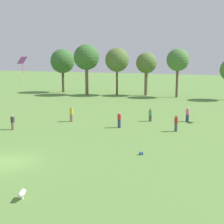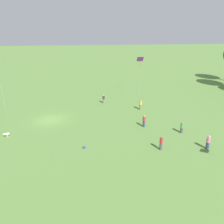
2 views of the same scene
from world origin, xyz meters
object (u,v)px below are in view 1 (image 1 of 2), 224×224
(dog_0, at_px, (22,194))
(picnic_bag_0, at_px, (141,153))
(person_3, at_px, (187,114))
(person_0, at_px, (71,114))
(kite_3, at_px, (22,61))
(person_1, at_px, (176,123))
(person_4, at_px, (119,120))
(person_6, at_px, (13,122))
(person_5, at_px, (150,115))

(dog_0, xyz_separation_m, picnic_bag_0, (3.91, 10.35, -0.25))
(person_3, height_order, picnic_bag_0, person_3)
(person_0, xyz_separation_m, dog_0, (7.86, -19.81, -0.55))
(kite_3, xyz_separation_m, picnic_bag_0, (19.78, -10.80, -7.16))
(kite_3, bearing_deg, person_3, 146.35)
(picnic_bag_0, bearing_deg, person_3, 84.10)
(person_1, bearing_deg, picnic_bag_0, -83.00)
(person_4, relative_size, kite_3, 0.22)
(kite_3, bearing_deg, picnic_bag_0, 107.26)
(person_6, distance_m, dog_0, 18.01)
(person_1, bearing_deg, dog_0, -90.36)
(person_4, distance_m, kite_3, 16.16)
(person_1, xyz_separation_m, kite_3, (-20.94, 1.69, 6.40))
(person_0, distance_m, kite_3, 10.32)
(person_0, distance_m, person_6, 7.29)
(person_5, bearing_deg, person_1, 88.57)
(person_3, xyz_separation_m, person_5, (-4.29, -1.49, -0.10))
(person_0, distance_m, dog_0, 21.32)
(person_6, bearing_deg, person_0, 147.62)
(person_3, distance_m, person_6, 20.64)
(person_1, distance_m, dog_0, 20.12)
(kite_3, height_order, picnic_bag_0, kite_3)
(person_1, relative_size, person_3, 0.97)
(person_5, xyz_separation_m, picnic_bag_0, (2.77, -13.24, -0.69))
(person_1, height_order, person_6, person_1)
(dog_0, distance_m, picnic_bag_0, 11.07)
(person_4, bearing_deg, person_6, -104.50)
(dog_0, bearing_deg, person_3, -123.60)
(person_5, xyz_separation_m, kite_3, (-17.01, -2.44, 6.48))
(kite_3, height_order, dog_0, kite_3)
(person_3, bearing_deg, person_4, -13.62)
(person_4, xyz_separation_m, picnic_bag_0, (5.12, -8.52, -0.77))
(dog_0, bearing_deg, person_5, -114.15)
(person_1, bearing_deg, kite_3, -170.37)
(person_4, bearing_deg, picnic_bag_0, -9.86)
(person_0, bearing_deg, dog_0, 139.48)
(person_4, xyz_separation_m, person_6, (-10.54, -5.23, -0.08))
(person_3, distance_m, picnic_bag_0, 14.83)
(picnic_bag_0, bearing_deg, person_1, 82.76)
(person_3, bearing_deg, dog_0, 21.07)
(person_4, height_order, picnic_bag_0, person_4)
(person_0, relative_size, kite_3, 0.23)
(person_4, height_order, kite_3, kite_3)
(person_4, distance_m, person_5, 5.28)
(person_3, xyz_separation_m, person_6, (-17.18, -11.44, -0.09))
(person_1, distance_m, person_3, 5.63)
(person_5, bearing_deg, person_3, 154.14)
(person_4, bearing_deg, kite_3, -139.72)
(person_3, distance_m, person_5, 4.55)
(person_0, xyz_separation_m, person_1, (12.93, -0.34, -0.03))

